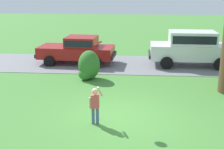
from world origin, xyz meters
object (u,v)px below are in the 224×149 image
parked_suv (192,47)px  frisbee (98,43)px  child_thrower (95,103)px  parked_sedan (78,49)px

parked_suv → frisbee: bearing=-119.8°
child_thrower → frisbee: frisbee is taller
parked_sedan → child_thrower: 8.28m
parked_suv → parked_sedan: bearing=-180.0°
parked_sedan → child_thrower: size_ratio=3.50×
parked_suv → frisbee: (-4.27, -7.46, 1.46)m
parked_suv → child_thrower: size_ratio=3.68×
child_thrower → frisbee: (0.05, 0.57, 1.82)m
child_thrower → frisbee: bearing=85.4°
parked_sedan → parked_suv: 6.36m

